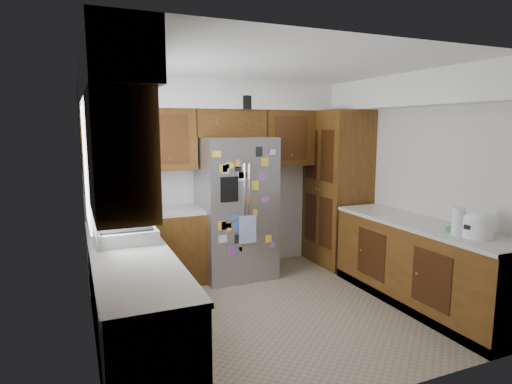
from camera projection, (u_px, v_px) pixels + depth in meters
floor at (276, 310)px, 4.54m from camera, size 3.60×3.60×0.00m
room_shell at (254, 137)px, 4.55m from camera, size 3.64×3.24×2.52m
left_counter_run at (143, 290)px, 3.97m from camera, size 1.36×3.20×0.92m
right_counter_run at (420, 268)px, 4.63m from camera, size 0.63×2.25×0.92m
pantry at (337, 188)px, 6.00m from camera, size 0.60×0.90×2.15m
fridge at (236, 208)px, 5.49m from camera, size 0.90×0.79×1.80m
bridge_cabinet at (229, 123)px, 5.54m from camera, size 0.96×0.34×0.35m
fridge_top_items at (232, 99)px, 5.44m from camera, size 0.62×0.30×0.27m
sink_assembly at (124, 231)px, 3.89m from camera, size 0.52×0.70×0.37m
left_counter_clutter at (120, 210)px, 4.58m from camera, size 0.43×0.80×0.38m
rice_cooker at (478, 224)px, 3.93m from camera, size 0.28×0.27×0.24m
paper_towel at (458, 222)px, 4.00m from camera, size 0.12×0.12×0.26m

